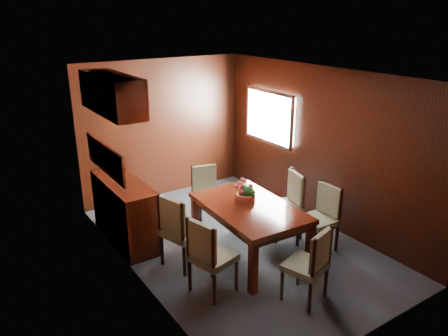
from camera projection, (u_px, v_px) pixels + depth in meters
ground at (237, 244)px, 6.23m from camera, size 4.50×4.50×0.00m
room_shell at (218, 129)px, 5.88m from camera, size 3.06×4.52×2.41m
sideboard at (125, 211)px, 6.21m from camera, size 0.48×1.40×0.90m
dining_table at (249, 213)px, 5.73m from camera, size 1.06×1.63×0.74m
chair_left_near at (208, 253)px, 4.97m from camera, size 0.54×0.55×0.97m
chair_left_far at (179, 228)px, 5.50m from camera, size 0.57×0.58×1.00m
chair_right_near at (323, 214)px, 5.97m from camera, size 0.43×0.45×0.93m
chair_right_far at (289, 201)px, 6.33m from camera, size 0.55×0.57×0.97m
chair_head at (311, 262)px, 4.84m from camera, size 0.54×0.53×0.92m
chair_foot at (206, 191)px, 6.78m from camera, size 0.50×0.49×0.90m
flower_centerpiece at (246, 190)px, 5.84m from camera, size 0.28×0.28×0.28m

